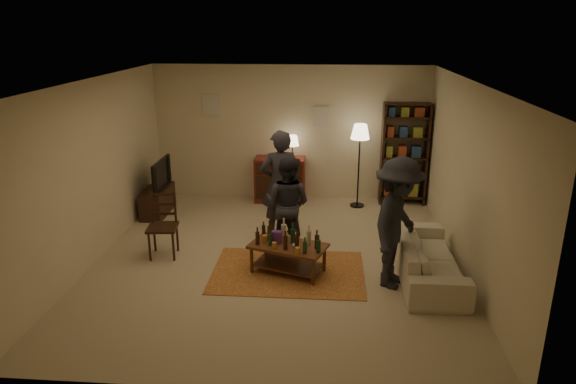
# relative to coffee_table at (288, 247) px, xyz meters

# --- Properties ---
(floor) EXTENTS (6.00, 6.00, 0.00)m
(floor) POSITION_rel_coffee_table_xyz_m (-0.21, 0.43, -0.40)
(floor) COLOR #C6B793
(floor) RESTS_ON ground
(room_shell) EXTENTS (6.00, 6.00, 6.00)m
(room_shell) POSITION_rel_coffee_table_xyz_m (-0.85, 3.41, 1.42)
(room_shell) COLOR beige
(room_shell) RESTS_ON ground
(rug) EXTENTS (2.20, 1.50, 0.01)m
(rug) POSITION_rel_coffee_table_xyz_m (0.00, -0.00, -0.39)
(rug) COLOR maroon
(rug) RESTS_ON ground
(coffee_table) EXTENTS (1.20, 0.90, 0.78)m
(coffee_table) POSITION_rel_coffee_table_xyz_m (0.00, 0.00, 0.00)
(coffee_table) COLOR #612C1B
(coffee_table) RESTS_ON ground
(dining_chair) EXTENTS (0.49, 0.49, 1.03)m
(dining_chair) POSITION_rel_coffee_table_xyz_m (-1.97, 0.47, 0.15)
(dining_chair) COLOR black
(dining_chair) RESTS_ON ground
(tv_stand) EXTENTS (0.40, 1.00, 1.06)m
(tv_stand) POSITION_rel_coffee_table_xyz_m (-2.65, 2.23, -0.01)
(tv_stand) COLOR black
(tv_stand) RESTS_ON ground
(dresser) EXTENTS (1.00, 0.50, 1.36)m
(dresser) POSITION_rel_coffee_table_xyz_m (-0.40, 3.15, 0.08)
(dresser) COLOR maroon
(dresser) RESTS_ON ground
(bookshelf) EXTENTS (0.90, 0.34, 2.02)m
(bookshelf) POSITION_rel_coffee_table_xyz_m (2.04, 3.21, 0.64)
(bookshelf) COLOR black
(bookshelf) RESTS_ON ground
(floor_lamp) EXTENTS (0.36, 0.36, 1.64)m
(floor_lamp) POSITION_rel_coffee_table_xyz_m (1.15, 2.94, 0.99)
(floor_lamp) COLOR black
(floor_lamp) RESTS_ON ground
(sofa) EXTENTS (0.81, 2.08, 0.61)m
(sofa) POSITION_rel_coffee_table_xyz_m (1.99, 0.03, -0.09)
(sofa) COLOR beige
(sofa) RESTS_ON ground
(person_left) EXTENTS (0.77, 0.62, 1.82)m
(person_left) POSITION_rel_coffee_table_xyz_m (-0.24, 1.39, 0.52)
(person_left) COLOR #2A2931
(person_left) RESTS_ON ground
(person_right) EXTENTS (0.92, 0.82, 1.56)m
(person_right) POSITION_rel_coffee_table_xyz_m (-0.07, 0.79, 0.38)
(person_right) COLOR #2A2A32
(person_right) RESTS_ON ground
(person_by_sofa) EXTENTS (1.11, 1.35, 1.82)m
(person_by_sofa) POSITION_rel_coffee_table_xyz_m (1.49, -0.25, 0.52)
(person_by_sofa) COLOR #23242A
(person_by_sofa) RESTS_ON ground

